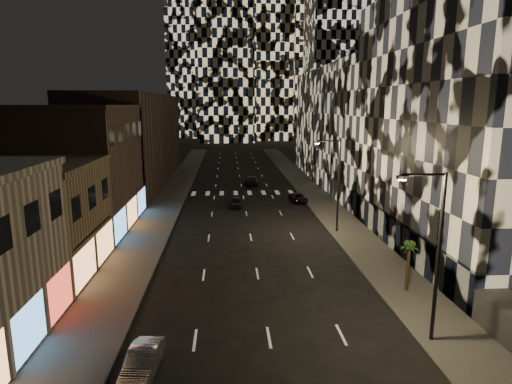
{
  "coord_description": "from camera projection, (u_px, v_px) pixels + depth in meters",
  "views": [
    {
      "loc": [
        -2.13,
        -10.09,
        12.41
      ],
      "look_at": [
        -0.02,
        21.19,
        6.0
      ],
      "focal_mm": 30.0,
      "sensor_mm": 36.0,
      "label": 1
    }
  ],
  "objects": [
    {
      "name": "midrise_right",
      "position": [
        493.0,
        122.0,
        35.55
      ],
      "size": [
        16.0,
        25.0,
        22.0
      ],
      "primitive_type": "cube",
      "color": "#232326",
      "rests_on": "ground"
    },
    {
      "name": "retail_brown",
      "position": [
        79.0,
        170.0,
        42.92
      ],
      "size": [
        10.0,
        15.0,
        12.0
      ],
      "primitive_type": "cube",
      "color": "#4C372B",
      "rests_on": "ground"
    },
    {
      "name": "curb_right",
      "position": [
        297.0,
        192.0,
        61.87
      ],
      "size": [
        0.2,
        120.0,
        0.15
      ],
      "primitive_type": "cube",
      "color": "#4C4C47",
      "rests_on": "ground"
    },
    {
      "name": "car_dark_midlane",
      "position": [
        237.0,
        202.0,
        52.67
      ],
      "size": [
        1.72,
        3.67,
        1.22
      ],
      "primitive_type": "imported",
      "rotation": [
        0.0,
        0.0,
        -0.08
      ],
      "color": "black",
      "rests_on": "ground"
    },
    {
      "name": "car_silver_parked",
      "position": [
        142.0,
        362.0,
        19.93
      ],
      "size": [
        1.61,
        3.88,
        1.25
      ],
      "primitive_type": "imported",
      "rotation": [
        0.0,
        0.0,
        -0.08
      ],
      "color": "gray",
      "rests_on": "ground"
    },
    {
      "name": "palm_tree",
      "position": [
        409.0,
        250.0,
        28.26
      ],
      "size": [
        1.74,
        1.76,
        3.45
      ],
      "color": "#47331E",
      "rests_on": "sidewalk_right"
    },
    {
      "name": "retail_tan",
      "position": [
        24.0,
        223.0,
        31.1
      ],
      "size": [
        10.0,
        10.0,
        8.0
      ],
      "primitive_type": "cube",
      "color": "brown",
      "rests_on": "ground"
    },
    {
      "name": "midrise_filler_right",
      "position": [
        367.0,
        127.0,
        67.72
      ],
      "size": [
        16.0,
        40.0,
        18.0
      ],
      "primitive_type": "cube",
      "color": "#232326",
      "rests_on": "ground"
    },
    {
      "name": "retail_filler_left",
      "position": [
        134.0,
        139.0,
        68.62
      ],
      "size": [
        10.0,
        40.0,
        14.0
      ],
      "primitive_type": "cube",
      "color": "#4C372B",
      "rests_on": "ground"
    },
    {
      "name": "sidewalk_right",
      "position": [
        311.0,
        191.0,
        62.01
      ],
      "size": [
        4.0,
        120.0,
        0.15
      ],
      "primitive_type": "cube",
      "color": "#47443F",
      "rests_on": "ground"
    },
    {
      "name": "curb_left",
      "position": [
        187.0,
        193.0,
        60.83
      ],
      "size": [
        0.2,
        120.0,
        0.15
      ],
      "primitive_type": "cube",
      "color": "#4C4C47",
      "rests_on": "ground"
    },
    {
      "name": "car_dark_rightlane",
      "position": [
        298.0,
        198.0,
        55.62
      ],
      "size": [
        2.16,
        4.1,
        1.1
      ],
      "primitive_type": "imported",
      "rotation": [
        0.0,
        0.0,
        0.09
      ],
      "color": "black",
      "rests_on": "ground"
    },
    {
      "name": "midrise_base",
      "position": [
        395.0,
        233.0,
        36.95
      ],
      "size": [
        0.6,
        25.0,
        3.0
      ],
      "primitive_type": "cube",
      "color": "#383838",
      "rests_on": "ground"
    },
    {
      "name": "sidewalk_left",
      "position": [
        172.0,
        193.0,
        60.69
      ],
      "size": [
        4.0,
        120.0,
        0.15
      ],
      "primitive_type": "cube",
      "color": "#47443F",
      "rests_on": "ground"
    },
    {
      "name": "streetlight_near",
      "position": [
        435.0,
        246.0,
        21.74
      ],
      "size": [
        2.55,
        0.25,
        9.0
      ],
      "color": "black",
      "rests_on": "sidewalk_right"
    },
    {
      "name": "car_dark_oncoming",
      "position": [
        251.0,
        180.0,
        67.62
      ],
      "size": [
        2.3,
        4.99,
        1.41
      ],
      "primitive_type": "imported",
      "rotation": [
        0.0,
        0.0,
        3.07
      ],
      "color": "black",
      "rests_on": "ground"
    },
    {
      "name": "streetlight_far",
      "position": [
        336.0,
        179.0,
        41.29
      ],
      "size": [
        2.55,
        0.25,
        9.0
      ],
      "color": "black",
      "rests_on": "sidewalk_right"
    }
  ]
}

